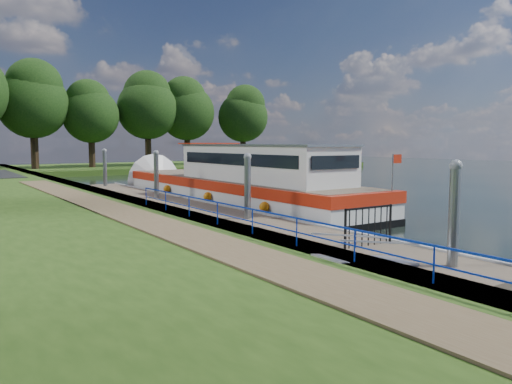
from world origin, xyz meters
TOP-DOWN VIEW (x-y plane):
  - ground at (0.00, 0.00)m, footprint 160.00×160.00m
  - bank_edge at (-2.55, 15.00)m, footprint 1.10×90.00m
  - far_bank at (12.00, 52.00)m, footprint 60.00×18.00m
  - footpath at (-4.40, 8.00)m, footprint 1.60×40.00m
  - blue_fence at (-2.75, 3.00)m, footprint 0.04×18.04m
  - pontoon at (0.00, 13.00)m, footprint 2.50×30.00m
  - mooring_piles at (0.00, 13.00)m, footprint 0.30×27.30m
  - gangway at (-1.85, 0.50)m, footprint 2.58×1.00m
  - gate_panel at (-0.00, 2.20)m, footprint 1.85×0.05m
  - barge at (3.60, 15.91)m, footprint 4.36×21.15m
  - horizon_trees at (-1.61, 48.68)m, footprint 54.38×10.03m

SIDE VIEW (x-z plane):
  - ground at x=0.00m, z-range 0.00..0.00m
  - pontoon at x=0.00m, z-range -0.10..0.46m
  - far_bank at x=12.00m, z-range 0.00..0.60m
  - bank_edge at x=-2.55m, z-range 0.00..0.78m
  - gangway at x=-1.85m, z-range 0.16..1.09m
  - footpath at x=-4.40m, z-range 0.78..0.83m
  - barge at x=3.60m, z-range -1.30..3.48m
  - gate_panel at x=0.00m, z-range 0.57..1.72m
  - mooring_piles at x=0.00m, z-range -0.50..3.05m
  - blue_fence at x=-2.75m, z-range 0.95..1.67m
  - horizon_trees at x=-1.61m, z-range 1.51..14.38m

